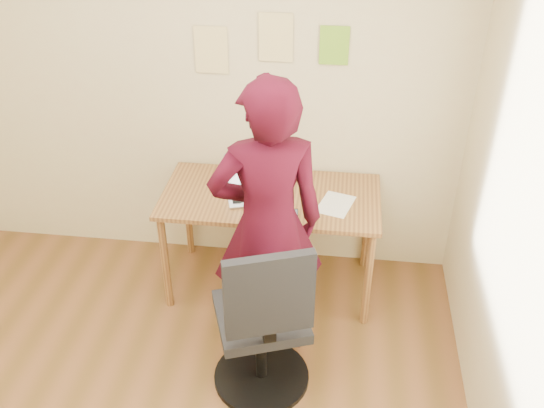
# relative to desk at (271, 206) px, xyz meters

# --- Properties ---
(room) EXTENTS (3.58, 3.58, 2.78)m
(room) POSITION_rel_desk_xyz_m (-0.52, -1.38, 0.70)
(room) COLOR brown
(room) RESTS_ON ground
(desk) EXTENTS (1.40, 0.70, 0.74)m
(desk) POSITION_rel_desk_xyz_m (0.00, 0.00, 0.00)
(desk) COLOR olive
(desk) RESTS_ON ground
(laptop) EXTENTS (0.40, 0.38, 0.24)m
(laptop) POSITION_rel_desk_xyz_m (-0.12, 0.00, 0.14)
(laptop) COLOR #B2B2B9
(laptop) RESTS_ON desk
(paper_sheet) EXTENTS (0.26, 0.31, 0.00)m
(paper_sheet) POSITION_rel_desk_xyz_m (0.42, -0.06, 0.09)
(paper_sheet) COLOR white
(paper_sheet) RESTS_ON desk
(phone) EXTENTS (0.07, 0.11, 0.01)m
(phone) POSITION_rel_desk_xyz_m (0.17, -0.21, 0.09)
(phone) COLOR black
(phone) RESTS_ON desk
(wall_note_left) EXTENTS (0.21, 0.00, 0.30)m
(wall_note_left) POSITION_rel_desk_xyz_m (-0.42, 0.36, 0.90)
(wall_note_left) COLOR #ECD58D
(wall_note_left) RESTS_ON room
(wall_note_mid) EXTENTS (0.21, 0.00, 0.30)m
(wall_note_mid) POSITION_rel_desk_xyz_m (-0.01, 0.36, 1.00)
(wall_note_mid) COLOR #ECD58D
(wall_note_mid) RESTS_ON room
(wall_note_right) EXTENTS (0.18, 0.00, 0.24)m
(wall_note_right) POSITION_rel_desk_xyz_m (0.34, 0.36, 0.96)
(wall_note_right) COLOR #77B829
(wall_note_right) RESTS_ON room
(office_chair) EXTENTS (0.60, 0.61, 1.07)m
(office_chair) POSITION_rel_desk_xyz_m (0.08, -0.92, -0.20)
(office_chair) COLOR black
(office_chair) RESTS_ON ground
(person) EXTENTS (0.73, 0.58, 1.76)m
(person) POSITION_rel_desk_xyz_m (0.05, -0.55, 0.23)
(person) COLOR #3B0816
(person) RESTS_ON ground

